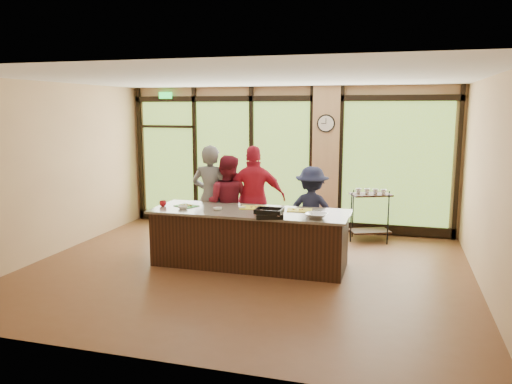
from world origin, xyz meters
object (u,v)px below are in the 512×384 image
Objects in this scene: island_base at (250,239)px; bar_cart at (370,210)px; flower_stand at (215,210)px; roasting_pan at (269,215)px; cook_left at (211,198)px; cook_right at (312,211)px.

island_base is 3.02× the size of bar_cart.
island_base is 2.86m from flower_stand.
flower_stand is at bearing 105.34° from roasting_pan.
flower_stand is at bearing 122.04° from island_base.
island_base reaches higher than flower_stand.
bar_cart is (1.81, 2.12, 0.18)m from island_base.
cook_left is 1.82m from roasting_pan.
roasting_pan is at bearing 138.06° from cook_left.
roasting_pan is at bearing -45.26° from island_base.
flower_stand is 0.72× the size of bar_cart.
roasting_pan is 0.55× the size of flower_stand.
cook_left is at bearing 4.56° from cook_right.
cook_right is (1.82, 0.14, -0.17)m from cook_left.
bar_cart is at bearing -155.03° from cook_left.
cook_right reaches higher than bar_cart.
flower_stand is (-1.51, 2.42, -0.07)m from island_base.
cook_right is at bearing -177.48° from cook_left.
cook_left reaches higher than bar_cart.
island_base is at bearing -154.14° from bar_cart.
island_base is 1.62× the size of cook_left.
roasting_pan is 2.93m from bar_cart.
cook_right is (0.87, 0.86, 0.34)m from island_base.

